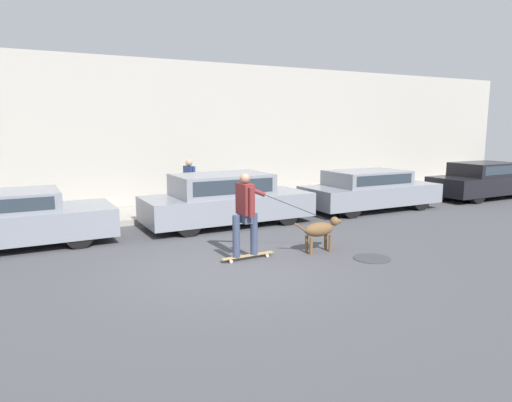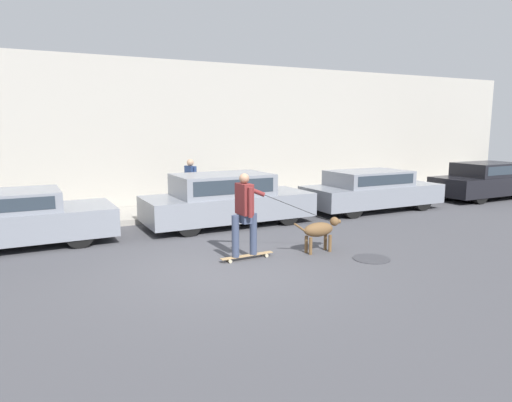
% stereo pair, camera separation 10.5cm
% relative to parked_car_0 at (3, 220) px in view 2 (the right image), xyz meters
% --- Properties ---
extents(ground_plane, '(36.00, 36.00, 0.00)m').
position_rel_parked_car_0_xyz_m(ground_plane, '(3.79, -3.60, -0.62)').
color(ground_plane, '#47474C').
extents(back_wall, '(32.00, 0.30, 4.68)m').
position_rel_parked_car_0_xyz_m(back_wall, '(3.79, 3.33, 1.72)').
color(back_wall, '#ADA89E').
rests_on(back_wall, ground_plane).
extents(sidewalk_curb, '(30.00, 2.10, 0.15)m').
position_rel_parked_car_0_xyz_m(sidewalk_curb, '(3.79, 2.10, -0.55)').
color(sidewalk_curb, '#A39E93').
rests_on(sidewalk_curb, ground_plane).
extents(parked_car_0, '(4.55, 1.91, 1.24)m').
position_rel_parked_car_0_xyz_m(parked_car_0, '(0.00, 0.00, 0.00)').
color(parked_car_0, black).
rests_on(parked_car_0, ground_plane).
extents(parked_car_1, '(4.53, 1.85, 1.38)m').
position_rel_parked_car_0_xyz_m(parked_car_1, '(5.25, 0.00, 0.05)').
color(parked_car_1, black).
rests_on(parked_car_1, ground_plane).
extents(parked_car_2, '(4.45, 1.80, 1.26)m').
position_rel_parked_car_0_xyz_m(parked_car_2, '(10.18, 0.00, 0.01)').
color(parked_car_2, black).
rests_on(parked_car_2, ground_plane).
extents(parked_car_3, '(4.63, 1.75, 1.32)m').
position_rel_parked_car_0_xyz_m(parked_car_3, '(15.67, 0.00, 0.02)').
color(parked_car_3, black).
rests_on(parked_car_3, ground_plane).
extents(dog, '(1.15, 0.31, 0.72)m').
position_rel_parked_car_0_xyz_m(dog, '(5.97, -3.36, -0.15)').
color(dog, brown).
rests_on(dog, ground_plane).
extents(skateboarder, '(2.55, 0.60, 1.73)m').
position_rel_parked_car_0_xyz_m(skateboarder, '(4.32, -3.17, 0.36)').
color(skateboarder, beige).
rests_on(skateboarder, ground_plane).
extents(pedestrian_with_bag, '(0.30, 0.63, 1.51)m').
position_rel_parked_car_0_xyz_m(pedestrian_with_bag, '(4.89, 1.89, 0.37)').
color(pedestrian_with_bag, '#28282D').
rests_on(pedestrian_with_bag, sidewalk_curb).
extents(manhole_cover, '(0.73, 0.73, 0.01)m').
position_rel_parked_car_0_xyz_m(manhole_cover, '(6.60, -4.26, -0.62)').
color(manhole_cover, '#38383D').
rests_on(manhole_cover, ground_plane).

